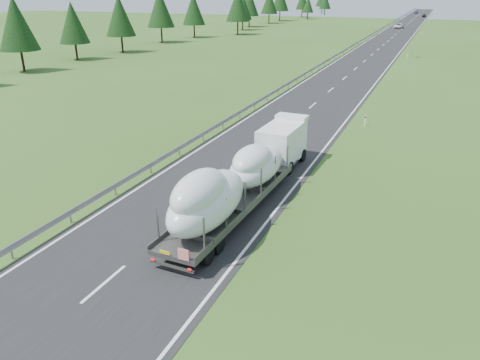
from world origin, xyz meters
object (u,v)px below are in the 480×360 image
at_px(distant_van, 399,26).
at_px(highway_sign, 413,47).
at_px(distant_car_blue, 416,12).
at_px(boat_truck, 242,174).
at_px(distant_car_dark, 424,16).

bearing_deg(distant_van, highway_sign, -76.90).
bearing_deg(distant_van, distant_car_blue, 96.32).
distance_m(boat_truck, distant_van, 138.67).
bearing_deg(distant_car_dark, distant_car_blue, 99.95).
bearing_deg(boat_truck, highway_sign, 86.27).
height_order(boat_truck, distant_van, boat_truck).
bearing_deg(distant_van, distant_car_dark, 92.12).
height_order(highway_sign, boat_truck, boat_truck).
bearing_deg(highway_sign, distant_car_blue, 93.16).
relative_size(distant_car_dark, distant_car_blue, 0.98).
relative_size(distant_van, distant_car_dark, 1.40).
xyz_separation_m(boat_truck, distant_car_dark, (0.53, 205.03, -1.39)).
xyz_separation_m(boat_truck, distant_car_blue, (-4.54, 235.99, -1.40)).
bearing_deg(distant_van, boat_truck, -82.41).
bearing_deg(highway_sign, boat_truck, -93.73).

